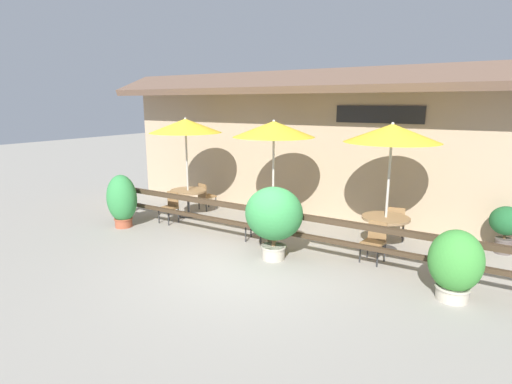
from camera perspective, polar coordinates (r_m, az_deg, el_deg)
ground_plane at (r=8.42m, az=-1.31°, el=-10.39°), size 60.00×60.00×0.00m
building_facade at (r=11.47m, az=9.84°, el=6.80°), size 14.28×1.49×4.23m
patio_railing at (r=9.03m, az=2.27°, el=-4.09°), size 10.40×0.14×0.95m
patio_umbrella_near at (r=11.68m, az=-10.04°, el=9.27°), size 2.07×2.07×2.89m
dining_table_near at (r=11.96m, az=-9.67°, el=-0.44°), size 1.06×1.06×0.78m
chair_near_streetside at (r=11.43m, az=-12.20°, el=-1.94°), size 0.44×0.44×0.85m
chair_near_wallside at (r=12.57m, az=-7.22°, el=-0.44°), size 0.51×0.51×0.85m
patio_umbrella_middle at (r=10.05m, az=2.55°, el=8.94°), size 2.07×2.07×2.89m
dining_table_middle at (r=10.37m, az=2.44°, el=-2.29°), size 1.06×1.06×0.78m
chair_middle_streetside at (r=9.77m, az=0.08°, el=-4.14°), size 0.50×0.50×0.85m
chair_middle_wallside at (r=11.06m, az=4.68°, el=-2.19°), size 0.47×0.47×0.85m
patio_umbrella_far at (r=9.16m, az=18.87°, el=7.93°), size 2.07×2.07×2.89m
dining_table_far at (r=9.52m, az=18.00°, el=-4.29°), size 1.06×1.06×0.78m
chair_far_streetside at (r=8.82m, az=16.57°, el=-6.56°), size 0.48×0.48×0.85m
chair_far_wallside at (r=10.31m, az=19.30°, el=-3.97°), size 0.50×0.50×0.85m
potted_plant_small_flowering at (r=8.44m, az=2.57°, el=-3.36°), size 1.25×1.13×1.58m
potted_plant_tall_tropical at (r=7.59m, az=26.59°, el=-9.15°), size 0.88×0.79×1.24m
potted_plant_corner_fern at (r=11.27m, az=-18.60°, el=-1.09°), size 0.83×0.75×1.43m
potted_plant_broad_leaf at (r=10.41m, az=32.13°, el=-3.91°), size 0.68×0.61×1.08m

